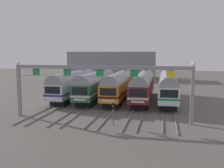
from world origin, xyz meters
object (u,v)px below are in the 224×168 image
commuter_train_green (96,84)px  commuter_train_orange (119,84)px  commuter_train_silver (74,83)px  commuter_train_white (168,85)px  yard_signal_mast (113,109)px  commuter_train_maroon (143,85)px  catenary_gantry (100,76)px

commuter_train_green → commuter_train_orange: size_ratio=1.00×
commuter_train_silver → commuter_train_orange: 8.07m
commuter_train_silver → commuter_train_white: same height
commuter_train_white → yard_signal_mast: bearing=-111.2°
commuter_train_maroon → yard_signal_mast: bearing=-97.4°
commuter_train_green → catenary_gantry: 14.32m
catenary_gantry → yard_signal_mast: bearing=-46.6°
commuter_train_silver → commuter_train_white: 16.15m
commuter_train_silver → commuter_train_white: (16.15, 0.00, 0.00)m
commuter_train_green → commuter_train_white: same height
catenary_gantry → commuter_train_white: bearing=59.1°
commuter_train_maroon → commuter_train_white: bearing=0.0°
commuter_train_white → commuter_train_orange: bearing=180.0°
catenary_gantry → commuter_train_maroon: bearing=73.4°
commuter_train_silver → catenary_gantry: 15.93m
commuter_train_maroon → yard_signal_mast: commuter_train_maroon is taller
commuter_train_white → catenary_gantry: size_ratio=0.84×
commuter_train_white → yard_signal_mast: (-6.06, -15.63, -0.90)m
commuter_train_green → yard_signal_mast: 16.79m
commuter_train_maroon → yard_signal_mast: 15.79m
commuter_train_maroon → commuter_train_orange: bearing=180.0°
commuter_train_silver → yard_signal_mast: commuter_train_silver is taller
yard_signal_mast → commuter_train_orange: bearing=97.4°
commuter_train_white → commuter_train_maroon: bearing=180.0°
commuter_train_silver → commuter_train_green: same height
commuter_train_orange → yard_signal_mast: bearing=-82.6°
commuter_train_orange → commuter_train_green: bearing=180.0°
commuter_train_green → yard_signal_mast: bearing=-68.8°
commuter_train_silver → yard_signal_mast: bearing=-57.2°
commuter_train_silver → catenary_gantry: bearing=-59.1°
commuter_train_orange → commuter_train_maroon: 4.04m
commuter_train_green → yard_signal_mast: commuter_train_green is taller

